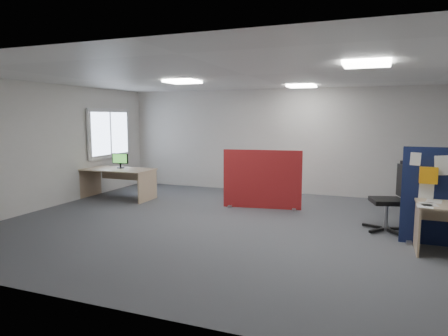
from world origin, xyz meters
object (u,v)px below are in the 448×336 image
(red_divider, at_px, (262,180))
(monitor_second, at_px, (120,160))
(second_desk, at_px, (119,176))
(office_chair, at_px, (395,193))

(red_divider, distance_m, monitor_second, 3.59)
(red_divider, height_order, second_desk, red_divider)
(second_desk, height_order, monitor_second, monitor_second)
(monitor_second, height_order, office_chair, office_chair)
(monitor_second, distance_m, office_chair, 6.24)
(monitor_second, bearing_deg, second_desk, -92.05)
(red_divider, bearing_deg, office_chair, -27.09)
(second_desk, relative_size, monitor_second, 4.33)
(second_desk, relative_size, office_chair, 1.45)
(red_divider, height_order, monitor_second, red_divider)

